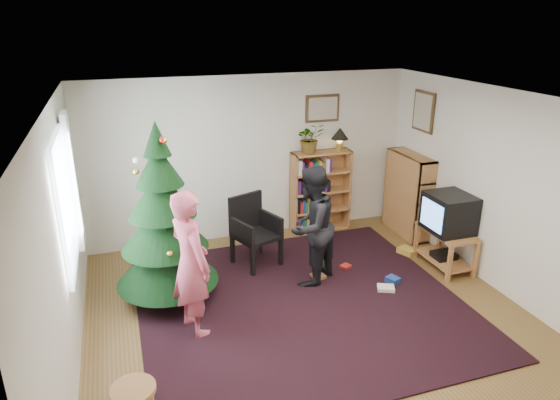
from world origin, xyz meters
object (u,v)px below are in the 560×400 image
object	(u,v)px
tv_stand	(445,246)
person_standing	(191,264)
picture_back	(322,108)
bookshelf_right	(408,194)
armchair	(254,227)
crt_tv	(449,213)
picture_right	(424,111)
bookshelf_back	(321,190)
table_lamp	(340,135)
potted_plant	(310,138)
christmas_tree	(164,229)
person_by_chair	(311,226)

from	to	relation	value
tv_stand	person_standing	world-z (taller)	person_standing
picture_back	bookshelf_right	distance (m)	1.89
tv_stand	armchair	world-z (taller)	armchair
bookshelf_right	armchair	bearing A→B (deg)	94.53
bookshelf_right	person_standing	distance (m)	3.97
crt_tv	tv_stand	bearing A→B (deg)	-0.00
bookshelf_right	armchair	xyz separation A→B (m)	(-2.57, -0.20, -0.13)
picture_back	tv_stand	distance (m)	2.73
person_standing	crt_tv	bearing A→B (deg)	-104.37
picture_right	armchair	distance (m)	3.06
bookshelf_back	bookshelf_right	distance (m)	1.37
picture_back	bookshelf_back	world-z (taller)	picture_back
table_lamp	potted_plant	bearing A→B (deg)	180.00
christmas_tree	bookshelf_right	world-z (taller)	christmas_tree
person_by_chair	table_lamp	xyz separation A→B (m)	(1.09, 1.56, 0.76)
bookshelf_right	tv_stand	size ratio (longest dim) A/B	1.55
tv_stand	bookshelf_back	bearing A→B (deg)	122.29
bookshelf_back	person_standing	size ratio (longest dim) A/B	0.79
person_standing	person_by_chair	size ratio (longest dim) A/B	1.05
bookshelf_back	crt_tv	distance (m)	2.10
bookshelf_back	potted_plant	size ratio (longest dim) A/B	2.80
picture_back	person_by_chair	xyz separation A→B (m)	(-0.84, -1.70, -1.16)
picture_right	potted_plant	size ratio (longest dim) A/B	1.29
bookshelf_back	table_lamp	world-z (taller)	table_lamp
picture_back	person_standing	world-z (taller)	picture_back
tv_stand	crt_tv	world-z (taller)	crt_tv
picture_back	person_by_chair	distance (m)	2.22
crt_tv	person_by_chair	world-z (taller)	person_by_chair
christmas_tree	armchair	size ratio (longest dim) A/B	2.25
bookshelf_right	armchair	world-z (taller)	bookshelf_right
armchair	person_by_chair	size ratio (longest dim) A/B	0.63
bookshelf_right	crt_tv	size ratio (longest dim) A/B	2.20
person_standing	potted_plant	xyz separation A→B (m)	(2.21, 2.16, 0.71)
tv_stand	person_standing	bearing A→B (deg)	-173.70
potted_plant	table_lamp	bearing A→B (deg)	-0.00
bookshelf_right	table_lamp	size ratio (longest dim) A/B	3.61
christmas_tree	table_lamp	world-z (taller)	christmas_tree
tv_stand	crt_tv	bearing A→B (deg)	180.00
picture_back	christmas_tree	xyz separation A→B (m)	(-2.64, -1.53, -1.03)
crt_tv	potted_plant	size ratio (longest dim) A/B	1.27
potted_plant	picture_right	bearing A→B (deg)	-20.55
picture_right	christmas_tree	xyz separation A→B (m)	(-3.97, -0.80, -1.03)
tv_stand	bookshelf_right	bearing A→B (deg)	84.22
bookshelf_back	bookshelf_right	bearing A→B (deg)	-25.29
picture_right	armchair	size ratio (longest dim) A/B	0.61
armchair	person_standing	world-z (taller)	person_standing
person_by_chair	potted_plant	xyz separation A→B (m)	(0.59, 1.56, 0.75)
person_by_chair	table_lamp	bearing A→B (deg)	-161.94
bookshelf_right	table_lamp	xyz separation A→B (m)	(-0.94, 0.59, 0.88)
bookshelf_back	tv_stand	world-z (taller)	bookshelf_back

